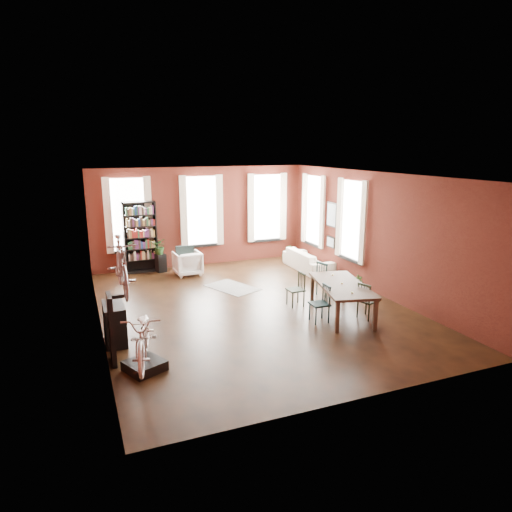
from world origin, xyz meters
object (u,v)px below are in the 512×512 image
dining_table (341,299)px  dining_chair_a (319,304)px  bookshelf (140,237)px  dining_chair_d (326,278)px  white_armchair (187,262)px  plant_stand (161,263)px  bike_trainer (145,366)px  dining_chair_b (296,290)px  cream_sofa (308,257)px  dining_chair_c (368,300)px  bicycle_floor (143,312)px  console_table (115,324)px

dining_table → dining_chair_a: size_ratio=2.60×
bookshelf → dining_chair_d: bearing=-44.8°
white_armchair → plant_stand: white_armchair is taller
bike_trainer → plant_stand: bearing=77.1°
plant_stand → dining_chair_b: bearing=-60.2°
white_armchair → cream_sofa: bearing=165.1°
dining_chair_c → bookshelf: bearing=17.4°
dining_table → bookshelf: bookshelf is taller
dining_chair_c → plant_stand: (-3.66, 5.73, -0.14)m
dining_chair_c → bookshelf: 7.31m
dining_table → dining_chair_a: dining_chair_a is taller
dining_chair_d → plant_stand: size_ratio=1.60×
bike_trainer → bicycle_floor: bicycle_floor is taller
dining_chair_b → dining_chair_c: bearing=39.6°
dining_chair_a → dining_table: bearing=108.4°
white_armchair → bookshelf: bearing=-37.3°
dining_chair_b → dining_chair_a: bearing=-0.1°
bookshelf → console_table: bookshelf is taller
dining_table → console_table: 5.04m
dining_chair_c → dining_chair_d: size_ratio=0.93×
console_table → dining_chair_b: bearing=8.0°
dining_chair_b → bicycle_floor: 4.47m
bookshelf → plant_stand: bearing=-22.0°
plant_stand → bicycle_floor: size_ratio=0.31×
dining_chair_a → bookshelf: (-3.06, 5.74, 0.68)m
dining_chair_c → cream_sofa: bearing=-27.9°
bookshelf → bike_trainer: 6.74m
console_table → plant_stand: size_ratio=1.42×
bookshelf → cream_sofa: 5.28m
dining_chair_a → bicycle_floor: bearing=-75.5°
dining_chair_a → dining_chair_c: (1.14, -0.21, -0.00)m
bookshelf → cream_sofa: bearing=-19.0°
dining_chair_d → bookshelf: (-4.17, 4.14, 0.65)m
dining_table → bicycle_floor: 4.82m
white_armchair → bike_trainer: white_armchair is taller
bike_trainer → plant_stand: size_ratio=1.06×
dining_chair_c → bike_trainer: bearing=79.4°
dining_chair_a → dining_chair_d: dining_chair_d is taller
white_armchair → console_table: bearing=57.6°
dining_chair_c → dining_chair_d: (-0.03, 1.80, 0.03)m
dining_chair_d → dining_table: bearing=147.5°
bookshelf → plant_stand: (0.54, -0.22, -0.82)m
dining_chair_c → bike_trainer: 5.17m
dining_table → bicycle_floor: (-4.65, -1.05, 0.70)m
dining_chair_b → cream_sofa: (1.91, 2.89, -0.01)m
dining_chair_d → white_armchair: dining_chair_d is taller
dining_chair_c → console_table: dining_chair_c is taller
dining_chair_d → bookshelf: bearing=29.4°
white_armchair → console_table: 5.01m
dining_chair_d → dining_chair_b: bearing=95.8°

